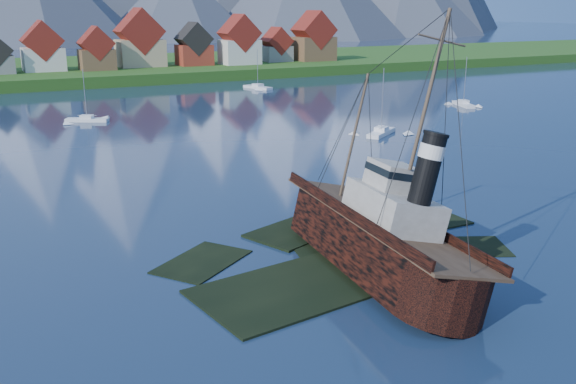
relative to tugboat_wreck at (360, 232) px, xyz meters
name	(u,v)px	position (x,y,z in m)	size (l,w,h in m)	color
ground	(332,268)	(-2.45, 0.21, -2.77)	(1400.00, 1400.00, 0.00)	#172841
shoal	(337,259)	(-0.67, 2.36, -3.12)	(31.71, 21.24, 1.14)	black
shore_bank	(45,76)	(-2.45, 170.21, -2.77)	(600.00, 80.00, 3.20)	#204915
seawall	(66,90)	(-2.45, 132.21, -2.77)	(600.00, 2.50, 2.00)	#3F3D38
tugboat_wreck	(360,232)	(0.00, 0.00, 0.00)	(6.43, 27.69, 21.94)	black
sailboat_c	(87,120)	(-6.82, 80.42, -2.54)	(7.71, 5.53, 10.01)	silver
sailboat_d	(463,105)	(68.57, 63.32, -2.52)	(4.45, 8.12, 10.79)	silver
sailboat_e	(258,88)	(42.18, 111.15, -2.54)	(4.82, 9.30, 10.48)	silver
sailboat_f	(381,133)	(34.05, 44.82, -2.51)	(8.01, 6.43, 11.43)	silver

